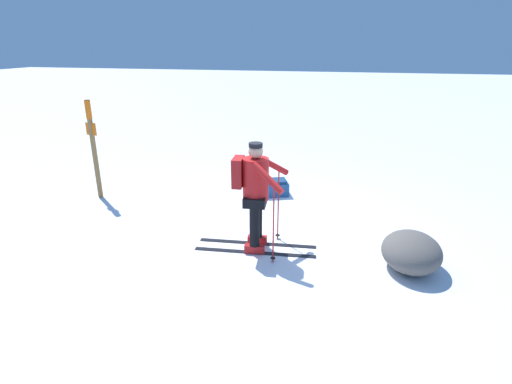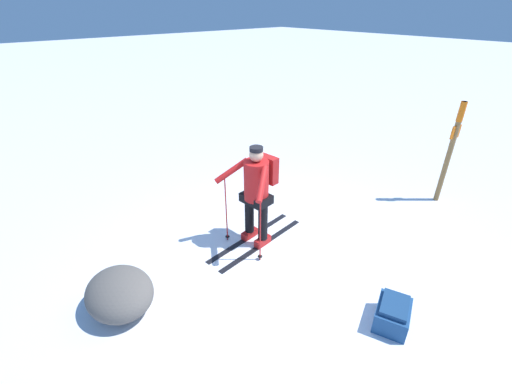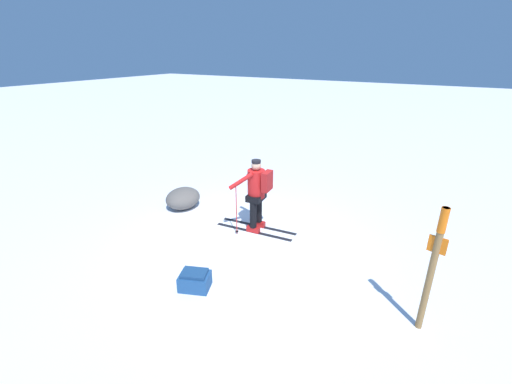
# 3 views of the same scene
# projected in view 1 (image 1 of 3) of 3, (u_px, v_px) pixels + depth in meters

# --- Properties ---
(ground_plane) EXTENTS (80.00, 80.00, 0.00)m
(ground_plane) POSITION_uv_depth(u_px,v_px,m) (263.00, 233.00, 6.66)
(ground_plane) COLOR white
(skier) EXTENTS (0.98, 1.87, 1.66)m
(skier) POSITION_uv_depth(u_px,v_px,m) (255.00, 189.00, 5.83)
(skier) COLOR black
(skier) RESTS_ON ground_plane
(dropped_backpack) EXTENTS (0.54, 0.61, 0.33)m
(dropped_backpack) POSITION_uv_depth(u_px,v_px,m) (275.00, 188.00, 8.28)
(dropped_backpack) COLOR navy
(dropped_backpack) RESTS_ON ground_plane
(trail_marker) EXTENTS (0.11, 0.24, 1.97)m
(trail_marker) POSITION_uv_depth(u_px,v_px,m) (93.00, 142.00, 7.79)
(trail_marker) COLOR olive
(trail_marker) RESTS_ON ground_plane
(rock_boulder) EXTENTS (0.95, 0.81, 0.52)m
(rock_boulder) POSITION_uv_depth(u_px,v_px,m) (411.00, 252.00, 5.53)
(rock_boulder) COLOR #5B5651
(rock_boulder) RESTS_ON ground_plane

